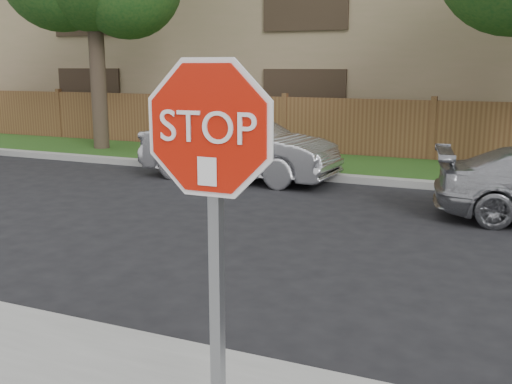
% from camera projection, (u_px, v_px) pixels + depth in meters
% --- Properties ---
extents(ground, '(90.00, 90.00, 0.00)m').
position_uv_depth(ground, '(239.00, 362.00, 5.07)').
color(ground, black).
rests_on(ground, ground).
extents(far_curb, '(70.00, 0.30, 0.15)m').
position_uv_depth(far_curb, '(408.00, 183.00, 12.35)').
color(far_curb, gray).
rests_on(far_curb, ground).
extents(grass_strip, '(70.00, 3.00, 0.12)m').
position_uv_depth(grass_strip, '(421.00, 171.00, 13.83)').
color(grass_strip, '#1E4714').
rests_on(grass_strip, ground).
extents(fence, '(70.00, 0.12, 1.60)m').
position_uv_depth(fence, '(432.00, 132.00, 15.10)').
color(fence, brown).
rests_on(fence, ground).
extents(apartment_building, '(35.20, 9.20, 7.20)m').
position_uv_depth(apartment_building, '(462.00, 32.00, 19.55)').
color(apartment_building, '#8E7E58').
rests_on(apartment_building, ground).
extents(stop_sign, '(1.01, 0.13, 2.55)m').
position_uv_depth(stop_sign, '(211.00, 189.00, 3.15)').
color(stop_sign, gray).
rests_on(stop_sign, sidewalk_near).
extents(sedan_left, '(4.36, 1.64, 1.42)m').
position_uv_depth(sedan_left, '(239.00, 147.00, 13.03)').
color(sedan_left, '#ABABAF').
rests_on(sedan_left, ground).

